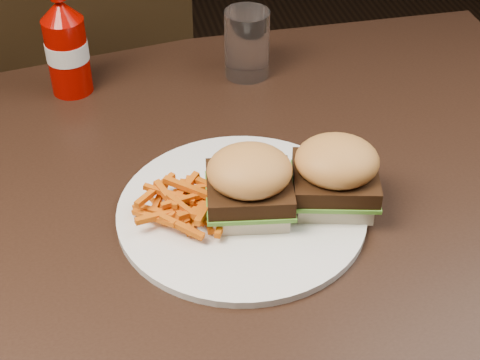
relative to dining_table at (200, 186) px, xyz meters
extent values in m
cube|color=black|center=(0.00, 0.00, 0.00)|extent=(1.20, 0.80, 0.04)
cube|color=black|center=(-0.19, 0.59, -0.30)|extent=(0.52, 0.52, 0.04)
cylinder|color=white|center=(0.04, -0.09, 0.03)|extent=(0.33, 0.33, 0.01)
cube|color=#FAE1C8|center=(0.05, -0.10, 0.04)|extent=(0.11, 0.10, 0.02)
cube|color=beige|center=(0.16, -0.10, 0.04)|extent=(0.11, 0.11, 0.02)
cylinder|color=#920500|center=(-0.16, 0.27, 0.08)|extent=(0.08, 0.08, 0.13)
cylinder|color=white|center=(0.12, 0.26, 0.08)|extent=(0.10, 0.10, 0.12)
camera|label=1|loc=(-0.11, -0.80, 0.66)|focal=55.00mm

